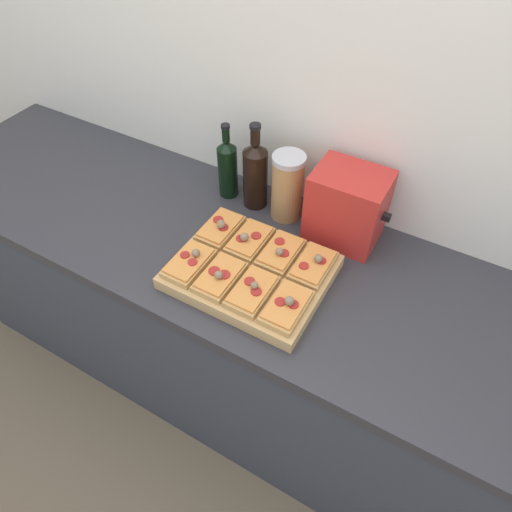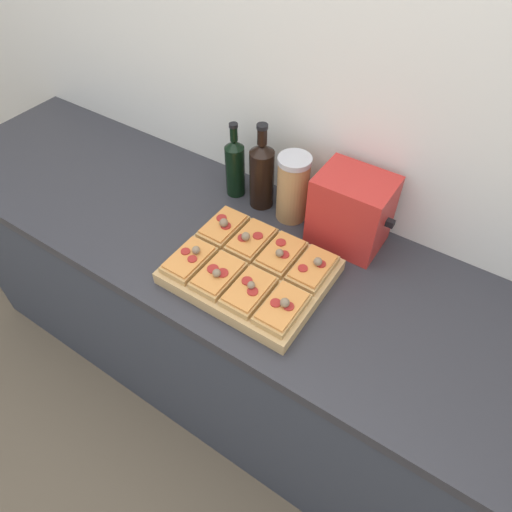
{
  "view_description": "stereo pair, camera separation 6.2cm",
  "coord_description": "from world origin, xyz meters",
  "views": [
    {
      "loc": [
        0.5,
        -0.53,
        1.94
      ],
      "look_at": [
        0.05,
        0.26,
        0.97
      ],
      "focal_mm": 32.0,
      "sensor_mm": 36.0,
      "label": 1
    },
    {
      "loc": [
        0.55,
        -0.49,
        1.94
      ],
      "look_at": [
        0.05,
        0.26,
        0.97
      ],
      "focal_mm": 32.0,
      "sensor_mm": 36.0,
      "label": 2
    }
  ],
  "objects": [
    {
      "name": "pizza_slice_back_midleft",
      "position": [
        -0.0,
        0.32,
        0.96
      ],
      "size": [
        0.1,
        0.16,
        0.05
      ],
      "color": "tan",
      "rests_on": "cutting_board"
    },
    {
      "name": "pizza_slice_front_left",
      "position": [
        -0.11,
        0.15,
        0.96
      ],
      "size": [
        0.1,
        0.16,
        0.05
      ],
      "color": "tan",
      "rests_on": "cutting_board"
    },
    {
      "name": "toaster_oven",
      "position": [
        0.22,
        0.53,
        1.02
      ],
      "size": [
        0.25,
        0.17,
        0.24
      ],
      "color": "red",
      "rests_on": "kitchen_counter"
    },
    {
      "name": "olive_oil_bottle",
      "position": [
        -0.21,
        0.53,
        1.02
      ],
      "size": [
        0.07,
        0.07,
        0.27
      ],
      "color": "black",
      "rests_on": "kitchen_counter"
    },
    {
      "name": "pizza_slice_back_left",
      "position": [
        -0.11,
        0.32,
        0.96
      ],
      "size": [
        0.1,
        0.16,
        0.06
      ],
      "color": "tan",
      "rests_on": "cutting_board"
    },
    {
      "name": "pizza_slice_front_midleft",
      "position": [
        -0.0,
        0.15,
        0.96
      ],
      "size": [
        0.1,
        0.16,
        0.05
      ],
      "color": "tan",
      "rests_on": "cutting_board"
    },
    {
      "name": "pizza_slice_back_right",
      "position": [
        0.21,
        0.32,
        0.96
      ],
      "size": [
        0.1,
        0.16,
        0.05
      ],
      "color": "tan",
      "rests_on": "cutting_board"
    },
    {
      "name": "grain_jar_tall",
      "position": [
        0.01,
        0.53,
        1.02
      ],
      "size": [
        0.11,
        0.11,
        0.23
      ],
      "color": "#AD7F4C",
      "rests_on": "kitchen_counter"
    },
    {
      "name": "pizza_slice_back_midright",
      "position": [
        0.11,
        0.32,
        0.96
      ],
      "size": [
        0.1,
        0.16,
        0.05
      ],
      "color": "tan",
      "rests_on": "cutting_board"
    },
    {
      "name": "cutting_board",
      "position": [
        0.05,
        0.23,
        0.93
      ],
      "size": [
        0.44,
        0.36,
        0.04
      ],
      "primitive_type": "cube",
      "color": "tan",
      "rests_on": "kitchen_counter"
    },
    {
      "name": "ground_plane",
      "position": [
        0.0,
        0.0,
        0.0
      ],
      "size": [
        12.0,
        12.0,
        0.0
      ],
      "primitive_type": "plane",
      "color": "brown"
    },
    {
      "name": "wine_bottle",
      "position": [
        -0.1,
        0.53,
        1.03
      ],
      "size": [
        0.08,
        0.08,
        0.31
      ],
      "color": "black",
      "rests_on": "kitchen_counter"
    },
    {
      "name": "pizza_slice_front_midright",
      "position": [
        0.11,
        0.15,
        0.96
      ],
      "size": [
        0.1,
        0.16,
        0.05
      ],
      "color": "tan",
      "rests_on": "cutting_board"
    },
    {
      "name": "kitchen_counter",
      "position": [
        0.0,
        0.32,
        0.45
      ],
      "size": [
        2.63,
        0.67,
        0.9
      ],
      "color": "#333842",
      "rests_on": "ground_plane"
    },
    {
      "name": "wall_back",
      "position": [
        0.0,
        0.67,
        1.25
      ],
      "size": [
        6.0,
        0.06,
        2.5
      ],
      "color": "silver",
      "rests_on": "ground_plane"
    },
    {
      "name": "pizza_slice_front_right",
      "position": [
        0.21,
        0.15,
        0.96
      ],
      "size": [
        0.1,
        0.16,
        0.05
      ],
      "color": "tan",
      "rests_on": "cutting_board"
    }
  ]
}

